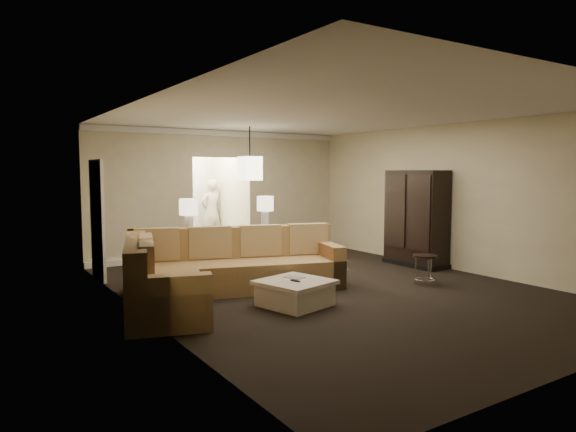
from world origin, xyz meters
TOP-DOWN VIEW (x-y plane):
  - ground at (0.00, 0.00)m, footprint 8.00×8.00m
  - wall_back at (0.00, 4.00)m, footprint 6.00×0.04m
  - wall_left at (-3.00, 0.00)m, footprint 0.04×8.00m
  - wall_right at (3.00, 0.00)m, footprint 0.04×8.00m
  - ceiling at (0.00, 0.00)m, footprint 6.00×8.00m
  - crown_molding at (0.00, 3.95)m, footprint 6.00×0.10m
  - baseboard at (0.00, 3.95)m, footprint 6.00×0.10m
  - side_door at (-2.97, 2.80)m, footprint 0.05×0.90m
  - foyer at (0.00, 5.34)m, footprint 1.44×2.02m
  - sectional_sofa at (-1.79, 0.51)m, footprint 3.93×2.85m
  - coffee_table at (-1.05, -0.55)m, footprint 1.10×1.10m
  - console_table at (-0.82, 2.00)m, footprint 2.10×0.59m
  - armoire at (2.69, 0.72)m, footprint 0.57×1.33m
  - drink_table at (1.51, -0.60)m, footprint 0.40×0.40m
  - table_lamp_left at (-1.63, 1.95)m, footprint 0.32×0.32m
  - table_lamp_right at (-0.02, 2.05)m, footprint 0.32×0.32m
  - pendant_light at (0.00, 2.70)m, footprint 0.38×0.38m
  - person at (0.45, 5.60)m, footprint 0.71×0.51m

SIDE VIEW (x-z plane):
  - ground at x=0.00m, z-range 0.00..0.00m
  - baseboard at x=0.00m, z-range 0.00..0.12m
  - coffee_table at x=-1.05m, z-range 0.00..0.38m
  - drink_table at x=1.51m, z-range 0.11..0.61m
  - sectional_sofa at x=-1.79m, z-range -0.10..0.90m
  - console_table at x=-0.82m, z-range 0.08..0.88m
  - armoire at x=2.69m, z-range -0.04..1.87m
  - person at x=0.45m, z-range 0.00..1.87m
  - side_door at x=-2.97m, z-range 0.00..2.10m
  - table_lamp_left at x=-1.63m, z-range 0.90..1.52m
  - table_lamp_right at x=-0.02m, z-range 0.90..1.52m
  - foyer at x=0.00m, z-range -0.10..2.70m
  - wall_back at x=0.00m, z-range 0.00..2.80m
  - wall_left at x=-3.00m, z-range 0.00..2.80m
  - wall_right at x=3.00m, z-range 0.00..2.80m
  - pendant_light at x=0.00m, z-range 1.41..2.50m
  - crown_molding at x=0.00m, z-range 2.67..2.79m
  - ceiling at x=0.00m, z-range 2.79..2.81m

